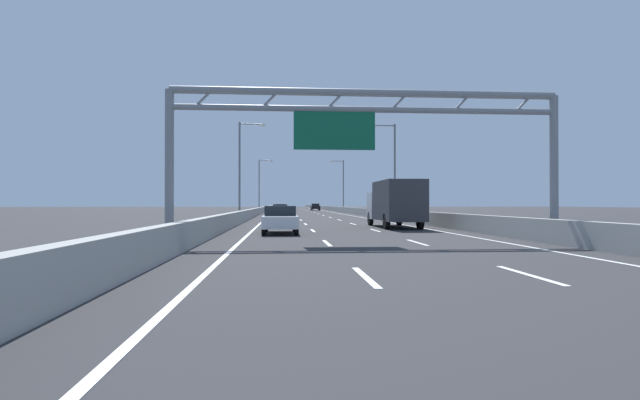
{
  "coord_description": "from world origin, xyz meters",
  "views": [
    {
      "loc": [
        -3.57,
        2.0,
        1.57
      ],
      "look_at": [
        0.41,
        54.02,
        1.91
      ],
      "focal_mm": 28.05,
      "sensor_mm": 36.0,
      "label": 1
    }
  ],
  "objects_px": {
    "sign_gantry": "(363,125)",
    "box_truck": "(395,202)",
    "red_car": "(281,208)",
    "orange_car": "(280,210)",
    "streetlamp_right_far": "(342,182)",
    "black_car": "(315,207)",
    "white_car": "(280,219)",
    "streetlamp_right_mid": "(392,165)",
    "streetlamp_left_far": "(260,182)",
    "streetlamp_left_mid": "(242,164)"
  },
  "relations": [
    {
      "from": "streetlamp_left_far",
      "to": "white_car",
      "type": "xyz_separation_m",
      "value": [
        3.81,
        -64.99,
        -4.66
      ]
    },
    {
      "from": "streetlamp_left_mid",
      "to": "streetlamp_right_mid",
      "type": "height_order",
      "value": "same"
    },
    {
      "from": "sign_gantry",
      "to": "streetlamp_left_far",
      "type": "height_order",
      "value": "streetlamp_left_far"
    },
    {
      "from": "streetlamp_right_mid",
      "to": "orange_car",
      "type": "xyz_separation_m",
      "value": [
        -11.23,
        9.04,
        -4.65
      ]
    },
    {
      "from": "sign_gantry",
      "to": "streetlamp_left_far",
      "type": "xyz_separation_m",
      "value": [
        -7.29,
        70.45,
        0.54
      ]
    },
    {
      "from": "streetlamp_left_mid",
      "to": "streetlamp_right_far",
      "type": "bearing_deg",
      "value": 70.39
    },
    {
      "from": "box_truck",
      "to": "streetlamp_right_mid",
      "type": "bearing_deg",
      "value": 77.89
    },
    {
      "from": "streetlamp_right_mid",
      "to": "white_car",
      "type": "distance_m",
      "value": 26.03
    },
    {
      "from": "sign_gantry",
      "to": "orange_car",
      "type": "height_order",
      "value": "sign_gantry"
    },
    {
      "from": "streetlamp_right_mid",
      "to": "streetlamp_right_far",
      "type": "relative_size",
      "value": 1.0
    },
    {
      "from": "streetlamp_right_mid",
      "to": "streetlamp_left_far",
      "type": "distance_m",
      "value": 44.5
    },
    {
      "from": "streetlamp_left_mid",
      "to": "orange_car",
      "type": "relative_size",
      "value": 2.27
    },
    {
      "from": "black_car",
      "to": "box_truck",
      "type": "relative_size",
      "value": 0.54
    },
    {
      "from": "streetlamp_right_far",
      "to": "black_car",
      "type": "height_order",
      "value": "streetlamp_right_far"
    },
    {
      "from": "box_truck",
      "to": "streetlamp_left_far",
      "type": "bearing_deg",
      "value": 100.71
    },
    {
      "from": "red_car",
      "to": "orange_car",
      "type": "xyz_separation_m",
      "value": [
        0.05,
        -30.01,
        0.01
      ]
    },
    {
      "from": "white_car",
      "to": "orange_car",
      "type": "xyz_separation_m",
      "value": [
        -0.11,
        32.11,
        0.0
      ]
    },
    {
      "from": "black_car",
      "to": "white_car",
      "type": "bearing_deg",
      "value": -95.09
    },
    {
      "from": "streetlamp_left_mid",
      "to": "black_car",
      "type": "distance_m",
      "value": 61.69
    },
    {
      "from": "sign_gantry",
      "to": "orange_car",
      "type": "distance_m",
      "value": 37.97
    },
    {
      "from": "streetlamp_left_far",
      "to": "red_car",
      "type": "bearing_deg",
      "value": -38.1
    },
    {
      "from": "black_car",
      "to": "sign_gantry",
      "type": "bearing_deg",
      "value": -92.55
    },
    {
      "from": "white_car",
      "to": "orange_car",
      "type": "bearing_deg",
      "value": 90.2
    },
    {
      "from": "white_car",
      "to": "box_truck",
      "type": "relative_size",
      "value": 0.58
    },
    {
      "from": "streetlamp_right_mid",
      "to": "box_truck",
      "type": "bearing_deg",
      "value": -102.11
    },
    {
      "from": "streetlamp_right_mid",
      "to": "streetlamp_left_far",
      "type": "relative_size",
      "value": 1.0
    },
    {
      "from": "streetlamp_left_far",
      "to": "orange_car",
      "type": "relative_size",
      "value": 2.27
    },
    {
      "from": "white_car",
      "to": "box_truck",
      "type": "height_order",
      "value": "box_truck"
    },
    {
      "from": "streetlamp_right_far",
      "to": "black_car",
      "type": "xyz_separation_m",
      "value": [
        -3.68,
        18.56,
        -4.63
      ]
    },
    {
      "from": "orange_car",
      "to": "box_truck",
      "type": "bearing_deg",
      "value": -74.13
    },
    {
      "from": "streetlamp_left_far",
      "to": "sign_gantry",
      "type": "bearing_deg",
      "value": -84.1
    },
    {
      "from": "streetlamp_left_mid",
      "to": "white_car",
      "type": "bearing_deg",
      "value": -80.61
    },
    {
      "from": "sign_gantry",
      "to": "streetlamp_right_mid",
      "type": "bearing_deg",
      "value": 75.0
    },
    {
      "from": "orange_car",
      "to": "streetlamp_right_mid",
      "type": "bearing_deg",
      "value": -38.85
    },
    {
      "from": "streetlamp_right_mid",
      "to": "orange_car",
      "type": "height_order",
      "value": "streetlamp_right_mid"
    },
    {
      "from": "streetlamp_right_far",
      "to": "orange_car",
      "type": "relative_size",
      "value": 2.27
    },
    {
      "from": "streetlamp_right_far",
      "to": "red_car",
      "type": "bearing_deg",
      "value": -165.77
    },
    {
      "from": "streetlamp_right_mid",
      "to": "red_car",
      "type": "bearing_deg",
      "value": 106.11
    },
    {
      "from": "streetlamp_left_far",
      "to": "white_car",
      "type": "bearing_deg",
      "value": -86.64
    },
    {
      "from": "white_car",
      "to": "orange_car",
      "type": "height_order",
      "value": "orange_car"
    },
    {
      "from": "streetlamp_right_mid",
      "to": "orange_car",
      "type": "relative_size",
      "value": 2.27
    },
    {
      "from": "streetlamp_right_mid",
      "to": "box_truck",
      "type": "xyz_separation_m",
      "value": [
        -3.72,
        -17.36,
        -3.77
      ]
    },
    {
      "from": "red_car",
      "to": "white_car",
      "type": "xyz_separation_m",
      "value": [
        0.17,
        -62.13,
        0.01
      ]
    },
    {
      "from": "red_car",
      "to": "streetlamp_right_mid",
      "type": "bearing_deg",
      "value": -73.89
    },
    {
      "from": "streetlamp_left_mid",
      "to": "streetlamp_right_far",
      "type": "distance_m",
      "value": 44.5
    },
    {
      "from": "streetlamp_left_far",
      "to": "streetlamp_right_far",
      "type": "xyz_separation_m",
      "value": [
        14.93,
        0.0,
        0.0
      ]
    },
    {
      "from": "streetlamp_right_far",
      "to": "black_car",
      "type": "distance_m",
      "value": 19.48
    },
    {
      "from": "sign_gantry",
      "to": "box_truck",
      "type": "relative_size",
      "value": 2.15
    },
    {
      "from": "sign_gantry",
      "to": "red_car",
      "type": "distance_m",
      "value": 67.82
    },
    {
      "from": "streetlamp_left_far",
      "to": "streetlamp_right_mid",
      "type": "bearing_deg",
      "value": -70.39
    }
  ]
}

